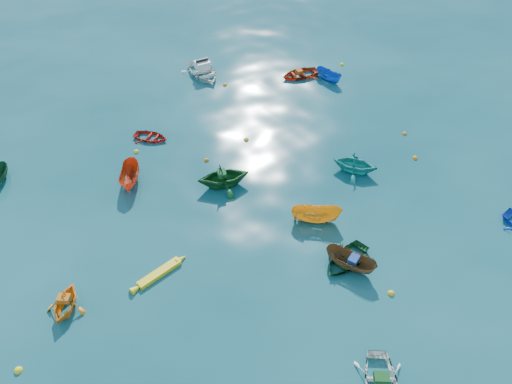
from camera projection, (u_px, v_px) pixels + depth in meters
ground at (307, 243)px, 29.28m from camera, size 160.00×160.00×0.00m
sampan_brown_mid at (350, 267)px, 27.93m from camera, size 2.13×3.23×1.17m
dinghy_orange_w at (68, 309)px, 25.87m from camera, size 3.21×3.25×1.30m
sampan_yellow_mid at (316, 221)px, 30.63m from camera, size 3.10×2.90×1.20m
dinghy_green_e at (346, 262)px, 28.18m from camera, size 3.51×2.78×0.66m
dinghy_cyan_se at (354, 171)px, 34.16m from camera, size 3.85×3.96×1.59m
sampan_orange_n at (131, 182)px, 33.32m from camera, size 2.71×3.29×1.22m
dinghy_green_n at (224, 185)px, 33.08m from camera, size 4.21×3.95×1.78m
dinghy_red_ne at (300, 76)px, 43.93m from camera, size 3.87×3.17×0.70m
sampan_blue_far at (328, 80)px, 43.46m from camera, size 1.27×2.76×1.04m
dinghy_red_far at (151, 139)px, 36.98m from camera, size 3.03×3.18×0.54m
sampan_green_far at (1, 181)px, 33.44m from camera, size 2.10×2.57×0.95m
kayak_yellow at (160, 274)px, 27.54m from camera, size 3.42×0.89×0.33m
motorboat_white at (203, 75)px, 44.07m from camera, size 3.55×4.60×1.48m
tarp_green_a at (382, 378)px, 22.51m from camera, size 0.86×0.84×0.33m
tarp_blue_a at (354, 259)px, 27.37m from camera, size 0.78×0.69×0.31m
tarp_orange_a at (64, 299)px, 25.37m from camera, size 0.79×0.77×0.31m
tarp_green_b at (222, 174)px, 32.35m from camera, size 0.73×0.82×0.33m
tarp_orange_b at (299, 71)px, 43.56m from camera, size 0.63×0.75×0.31m
buoy_ye_a at (391, 294)px, 26.57m from camera, size 0.37×0.37×0.37m
buoy_or_b at (415, 158)px, 35.24m from camera, size 0.35×0.35×0.35m
buoy_ye_b at (19, 371)px, 23.31m from camera, size 0.39×0.39×0.39m
buoy_or_c at (207, 160)px, 35.06m from camera, size 0.34×0.34×0.34m
buoy_ye_c at (246, 140)px, 36.88m from camera, size 0.38×0.38×0.38m
buoy_or_d at (404, 134)px, 37.44m from camera, size 0.34×0.34×0.34m
buoy_ye_d at (137, 152)px, 35.79m from camera, size 0.37×0.37×0.37m
buoy_or_e at (225, 85)px, 42.78m from camera, size 0.36×0.36×0.36m
buoy_ye_e at (342, 65)px, 45.50m from camera, size 0.38×0.38×0.38m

